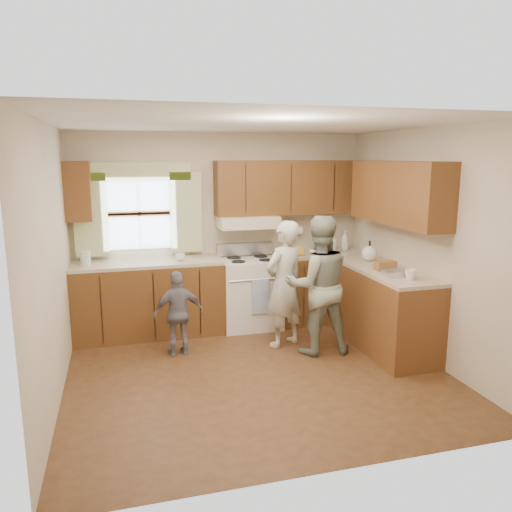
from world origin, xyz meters
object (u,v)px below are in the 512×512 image
object	(u,v)px
woman_right	(318,285)
child	(178,313)
woman_left	(284,284)
stove	(250,292)

from	to	relation	value
woman_right	child	size ratio (longest dim) A/B	1.63
woman_left	woman_right	xyz separation A→B (m)	(0.30, -0.29, 0.04)
child	stove	bearing A→B (deg)	-149.59
stove	child	bearing A→B (deg)	-144.06
woman_right	child	bearing A→B (deg)	-6.04
woman_right	child	world-z (taller)	woman_right
child	woman_left	bearing A→B (deg)	172.52
stove	child	distance (m)	1.25
woman_right	woman_left	bearing A→B (deg)	-37.91
woman_left	child	world-z (taller)	woman_left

